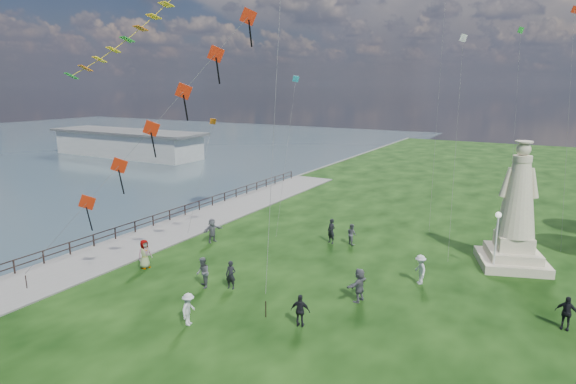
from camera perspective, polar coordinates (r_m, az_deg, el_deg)
The scene contains 17 objects.
waterfront at distance 39.53m, azimuth -17.62°, elevation -5.38°, with size 200.00×200.00×1.51m.
pier_pavilion at distance 87.69m, azimuth -18.53°, elevation 5.52°, with size 30.00×8.00×4.40m.
statue at distance 34.63m, azimuth 25.40°, elevation -3.04°, with size 5.16×5.16×8.30m.
lamppost at distance 32.92m, azimuth 23.54°, elevation -4.07°, with size 0.37×0.37×4.02m.
person_0 at distance 28.79m, azimuth -6.79°, elevation -9.74°, with size 0.62×0.41×1.70m, color black.
person_1 at distance 29.14m, azimuth -10.06°, elevation -9.40°, with size 0.90×0.56×1.85m, color #595960.
person_2 at distance 25.13m, azimuth -11.71°, elevation -13.44°, with size 1.08×0.56×1.67m, color silver.
person_3 at distance 24.49m, azimuth 1.49°, elevation -13.88°, with size 0.98×0.50×1.68m, color black.
person_5 at distance 37.06m, azimuth -8.98°, elevation -4.51°, with size 1.73×0.74×1.86m, color #595960.
person_6 at distance 36.54m, azimuth 5.16°, elevation -4.63°, with size 0.69×0.45×1.89m, color black.
person_7 at distance 36.49m, azimuth 7.56°, elevation -4.96°, with size 0.77×0.48×1.58m, color #595960.
person_8 at distance 30.30m, azimuth 15.39°, elevation -8.84°, with size 1.17×0.60×1.81m, color silver.
person_9 at distance 27.80m, azimuth 30.10°, elevation -12.28°, with size 1.01×0.52×1.72m, color black.
person_10 at distance 32.94m, azimuth -16.62°, elevation -7.05°, with size 0.94×0.58×1.92m, color #595960.
person_11 at distance 27.29m, azimuth 8.44°, elevation -10.84°, with size 1.77×0.76×1.91m, color #595960.
red_kite_train at distance 29.03m, azimuth -14.45°, elevation 8.70°, with size 10.34×9.35×16.09m.
small_kites at distance 40.76m, azimuth 15.58°, elevation 14.70°, with size 27.40×19.75×29.26m.
Camera 1 is at (12.71, -16.34, 11.79)m, focal length 30.00 mm.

